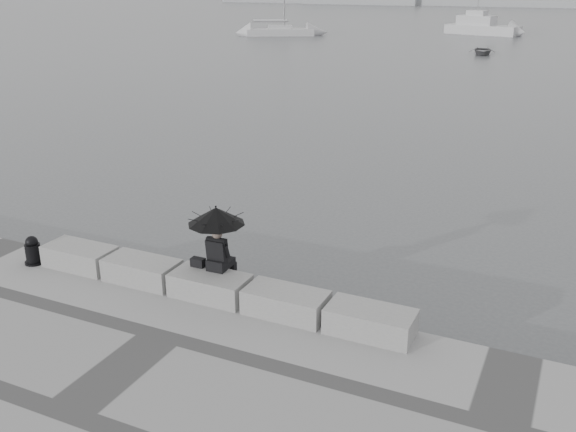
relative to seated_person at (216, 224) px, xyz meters
The scene contains 13 objects.
ground 2.01m from the seated_person, 99.12° to the left, with size 360.00×360.00×0.00m, color #4C4F52.
stone_block_far_left 3.66m from the seated_person, behind, with size 1.60×0.80×0.50m, color gray.
stone_block_left 2.15m from the seated_person, behind, with size 1.60×0.80×0.50m, color gray.
stone_block_centre 1.29m from the seated_person, 95.51° to the right, with size 1.60×0.80×0.50m, color gray.
stone_block_right 2.11m from the seated_person, ahead, with size 1.60×0.80×0.50m, color gray.
stone_block_far_right 3.61m from the seated_person, ahead, with size 1.60×0.80×0.50m, color gray.
seated_person is the anchor object (origin of this frame).
bag 1.02m from the seated_person, behind, with size 0.29×0.17×0.19m, color black.
mooring_bollard 4.72m from the seated_person, behind, with size 0.42×0.42×0.67m.
distant_landmass 154.90m from the seated_person, 93.02° to the left, with size 180.00×8.00×2.80m.
sailboat_left 67.55m from the seated_person, 114.72° to the left, with size 8.07×5.99×12.90m.
motor_cruiser 73.49m from the seated_person, 95.16° to the left, with size 9.18×4.85×4.50m.
dinghy 51.44m from the seated_person, 93.35° to the left, with size 3.49×1.48×0.59m, color slate.
Camera 1 is at (6.39, -10.35, 6.63)m, focal length 40.00 mm.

